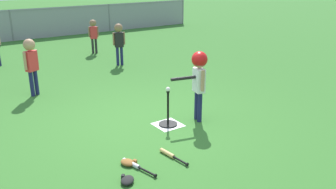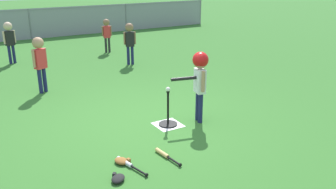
# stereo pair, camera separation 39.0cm
# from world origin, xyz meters

# --- Properties ---
(ground_plane) EXTENTS (60.00, 60.00, 0.00)m
(ground_plane) POSITION_xyz_m (0.00, 0.00, 0.00)
(ground_plane) COLOR #336B28
(home_plate) EXTENTS (0.44, 0.44, 0.01)m
(home_plate) POSITION_xyz_m (0.28, -0.35, 0.00)
(home_plate) COLOR white
(home_plate) RESTS_ON ground_plane
(batting_tee) EXTENTS (0.32, 0.32, 0.61)m
(batting_tee) POSITION_xyz_m (0.28, -0.35, 0.09)
(batting_tee) COLOR black
(batting_tee) RESTS_ON ground_plane
(baseball_on_tee) EXTENTS (0.07, 0.07, 0.07)m
(baseball_on_tee) POSITION_xyz_m (0.28, -0.35, 0.64)
(baseball_on_tee) COLOR white
(baseball_on_tee) RESTS_ON batting_tee
(batter_child) EXTENTS (0.64, 0.34, 1.24)m
(batter_child) POSITION_xyz_m (0.83, -0.49, 0.88)
(batter_child) COLOR #191E4C
(batter_child) RESTS_ON ground_plane
(fielder_near_left) EXTENTS (0.33, 0.24, 1.20)m
(fielder_near_left) POSITION_xyz_m (-1.12, 2.53, 0.77)
(fielder_near_left) COLOR #191E4C
(fielder_near_left) RESTS_ON ground_plane
(fielder_near_right) EXTENTS (0.34, 0.23, 1.17)m
(fielder_near_right) POSITION_xyz_m (-1.26, 5.60, 0.75)
(fielder_near_right) COLOR #191E4C
(fielder_near_right) RESTS_ON ground_plane
(fielder_deep_left) EXTENTS (0.31, 0.21, 1.06)m
(fielder_deep_left) POSITION_xyz_m (1.61, 5.57, 0.68)
(fielder_deep_left) COLOR #262626
(fielder_deep_left) RESTS_ON ground_plane
(fielder_deep_right) EXTENTS (0.33, 0.23, 1.15)m
(fielder_deep_right) POSITION_xyz_m (1.55, 3.77, 0.74)
(fielder_deep_right) COLOR #191E4C
(fielder_deep_right) RESTS_ON ground_plane
(spare_bat_silver) EXTENTS (0.19, 0.62, 0.06)m
(spare_bat_silver) POSITION_xyz_m (-0.89, -1.23, 0.03)
(spare_bat_silver) COLOR silver
(spare_bat_silver) RESTS_ON ground_plane
(spare_bat_wood) EXTENTS (0.11, 0.56, 0.06)m
(spare_bat_wood) POSITION_xyz_m (-0.33, -1.28, 0.03)
(spare_bat_wood) COLOR #DBB266
(spare_bat_wood) RESTS_ON ground_plane
(glove_by_plate) EXTENTS (0.22, 0.26, 0.07)m
(glove_by_plate) POSITION_xyz_m (-0.93, -1.13, 0.04)
(glove_by_plate) COLOR brown
(glove_by_plate) RESTS_ON ground_plane
(glove_near_bats) EXTENTS (0.27, 0.27, 0.07)m
(glove_near_bats) POSITION_xyz_m (-1.15, -1.50, 0.04)
(glove_near_bats) COLOR black
(glove_near_bats) RESTS_ON ground_plane
(outfield_fence) EXTENTS (16.06, 0.06, 1.15)m
(outfield_fence) POSITION_xyz_m (0.00, 9.31, 0.62)
(outfield_fence) COLOR slate
(outfield_fence) RESTS_ON ground_plane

